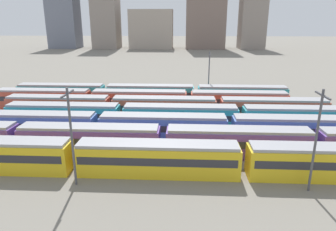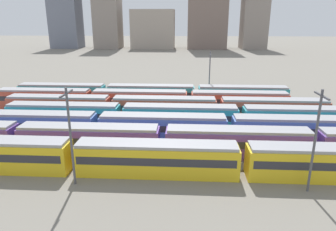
{
  "view_description": "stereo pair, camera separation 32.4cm",
  "coord_description": "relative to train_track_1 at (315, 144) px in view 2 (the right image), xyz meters",
  "views": [
    {
      "loc": [
        22.31,
        -31.04,
        16.56
      ],
      "look_at": [
        19.88,
        15.6,
        2.04
      ],
      "focal_mm": 32.85,
      "sensor_mm": 36.0,
      "label": 1
    },
    {
      "loc": [
        22.64,
        -31.02,
        16.56
      ],
      "look_at": [
        19.88,
        15.6,
        2.04
      ],
      "focal_mm": 32.85,
      "sensor_mm": 36.0,
      "label": 2
    }
  ],
  "objects": [
    {
      "name": "train_track_6",
      "position": [
        -23.31,
        26.0,
        -0.0
      ],
      "size": [
        55.8,
        3.06,
        3.75
      ],
      "color": "teal",
      "rests_on": "ground_plane"
    },
    {
      "name": "distant_building_3",
      "position": [
        -4.02,
        156.38,
        23.92
      ],
      "size": [
        23.13,
        15.08,
        51.65
      ],
      "primitive_type": "cube",
      "color": "#7A665B",
      "rests_on": "ground_plane"
    },
    {
      "name": "distant_building_0",
      "position": [
        -90.12,
        156.38,
        17.64
      ],
      "size": [
        17.15,
        14.64,
        39.09
      ],
      "primitive_type": "cube",
      "color": "slate",
      "rests_on": "ground_plane"
    },
    {
      "name": "distant_building_1",
      "position": [
        -64.01,
        156.38,
        22.17
      ],
      "size": [
        14.84,
        17.37,
        48.15
      ],
      "primitive_type": "cube",
      "color": "gray",
      "rests_on": "ground_plane"
    },
    {
      "name": "ground_plane",
      "position": [
        -38.69,
        10.4,
        -1.9
      ],
      "size": [
        600.0,
        600.0,
        0.0
      ],
      "primitive_type": "plane",
      "color": "slate"
    },
    {
      "name": "train_track_1",
      "position": [
        0.0,
        0.0,
        0.0
      ],
      "size": [
        112.5,
        3.06,
        3.75
      ],
      "color": "#6B429E",
      "rests_on": "ground_plane"
    },
    {
      "name": "catenary_pole_0",
      "position": [
        -27.57,
        -7.94,
        3.85
      ],
      "size": [
        0.24,
        3.2,
        10.4
      ],
      "color": "#4C4C51",
      "rests_on": "ground_plane"
    },
    {
      "name": "distant_building_4",
      "position": [
        23.57,
        156.38,
        15.96
      ],
      "size": [
        14.1,
        16.73,
        35.73
      ],
      "primitive_type": "cube",
      "color": "gray",
      "rests_on": "ground_plane"
    },
    {
      "name": "catenary_pole_2",
      "position": [
        -3.56,
        -7.97,
        3.92
      ],
      "size": [
        0.24,
        3.2,
        10.53
      ],
      "color": "#4C4C51",
      "rests_on": "ground_plane"
    },
    {
      "name": "train_track_3",
      "position": [
        2.05,
        10.4,
        0.0
      ],
      "size": [
        93.6,
        3.06,
        3.75
      ],
      "color": "teal",
      "rests_on": "ground_plane"
    },
    {
      "name": "train_track_5",
      "position": [
        -24.85,
        20.8,
        -0.0
      ],
      "size": [
        55.8,
        3.06,
        3.75
      ],
      "color": "#BC4C38",
      "rests_on": "ground_plane"
    },
    {
      "name": "train_track_4",
      "position": [
        -19.78,
        15.6,
        -0.0
      ],
      "size": [
        55.8,
        3.06,
        3.75
      ],
      "color": "#BC4C38",
      "rests_on": "ground_plane"
    },
    {
      "name": "catenary_pole_1",
      "position": [
        -11.05,
        29.28,
        3.83
      ],
      "size": [
        0.24,
        3.2,
        10.37
      ],
      "color": "#4C4C51",
      "rests_on": "ground_plane"
    },
    {
      "name": "distant_building_2",
      "position": [
        -36.52,
        156.38,
        9.45
      ],
      "size": [
        25.87,
        15.3,
        22.7
      ],
      "primitive_type": "cube",
      "color": "#A89989",
      "rests_on": "ground_plane"
    }
  ]
}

